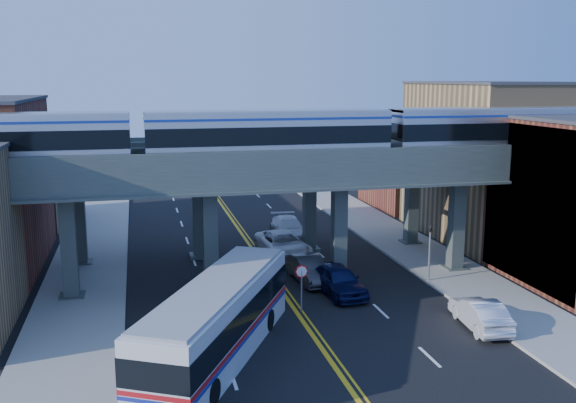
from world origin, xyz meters
name	(u,v)px	position (x,y,z in m)	size (l,w,h in m)	color
ground	(311,333)	(0.00, 0.00, 0.00)	(120.00, 120.00, 0.00)	black
sidewalk_west	(84,286)	(-11.50, 10.00, 0.08)	(5.00, 70.00, 0.16)	gray
sidewalk_east	(434,261)	(11.50, 10.00, 0.08)	(5.00, 70.00, 0.16)	gray
building_west_c	(12,179)	(-18.50, 29.00, 4.00)	(8.00, 10.00, 8.00)	#9E7E52
building_east_b	(485,162)	(18.50, 16.00, 6.00)	(8.00, 14.00, 12.00)	#9E7E52
building_east_c	(414,161)	(18.50, 29.00, 4.50)	(8.00, 10.00, 9.00)	brown
mural_panel	(529,210)	(14.55, 4.00, 4.75)	(0.10, 9.50, 9.50)	teal
elevated_viaduct_near	(276,180)	(0.00, 8.00, 6.47)	(52.00, 3.60, 7.40)	#444F4B
elevated_viaduct_far	(255,165)	(0.00, 15.00, 6.47)	(52.00, 3.60, 7.40)	#444F4B
transit_train	(269,135)	(-0.43, 8.00, 9.15)	(44.40, 2.78, 3.24)	black
stop_sign	(301,280)	(0.30, 3.00, 1.76)	(0.76, 0.09, 2.63)	slate
traffic_signal	(430,247)	(9.20, 6.00, 2.30)	(0.15, 0.18, 4.10)	slate
transit_bus	(218,321)	(-4.82, -1.80, 1.72)	(8.61, 12.83, 3.35)	silver
car_lane_a	(338,280)	(3.10, 5.22, 0.87)	(2.05, 5.09, 1.73)	#0F1138
car_lane_b	(309,269)	(2.06, 7.92, 0.79)	(1.68, 4.82, 1.59)	#2E2D30
car_lane_c	(283,244)	(1.80, 13.93, 0.86)	(2.86, 6.20, 1.72)	white
car_lane_d	(288,228)	(3.33, 18.79, 0.84)	(2.34, 5.76, 1.67)	#BAB9BE
car_parked_curb	(480,313)	(8.50, -1.35, 0.76)	(1.62, 4.64, 1.53)	silver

